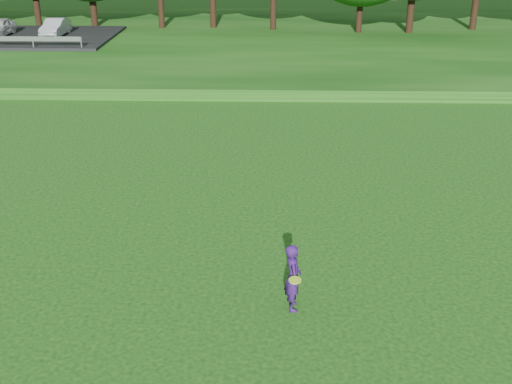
{
  "coord_description": "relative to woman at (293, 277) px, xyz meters",
  "views": [
    {
      "loc": [
        -0.47,
        -12.54,
        8.76
      ],
      "look_at": [
        -0.99,
        4.58,
        1.3
      ],
      "focal_mm": 45.0,
      "sensor_mm": 36.0,
      "label": 1
    }
  ],
  "objects": [
    {
      "name": "woman",
      "position": [
        0.0,
        0.0,
        0.0
      ],
      "size": [
        0.48,
        0.93,
        1.71
      ],
      "color": "#381665",
      "rests_on": "ground"
    },
    {
      "name": "berm",
      "position": [
        -0.01,
        33.42,
        -0.55
      ],
      "size": [
        130.0,
        30.0,
        0.6
      ],
      "primitive_type": "cube",
      "color": "#0F430C",
      "rests_on": "ground"
    },
    {
      "name": "ground",
      "position": [
        -0.01,
        -0.58,
        -0.85
      ],
      "size": [
        140.0,
        140.0,
        0.0
      ],
      "primitive_type": "plane",
      "color": "#0F430C",
      "rests_on": "ground"
    },
    {
      "name": "walking_path",
      "position": [
        -0.01,
        19.42,
        -0.83
      ],
      "size": [
        130.0,
        1.6,
        0.04
      ],
      "primitive_type": "cube",
      "color": "gray",
      "rests_on": "ground"
    }
  ]
}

